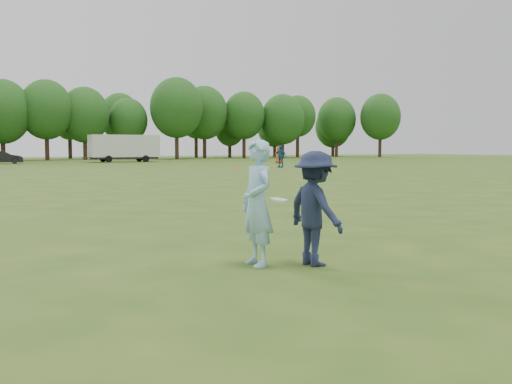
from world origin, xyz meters
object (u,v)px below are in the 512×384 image
player_far_b (281,156)px  thrower (257,203)px  car_f (3,157)px  player_far_c (279,155)px  field_cone (237,166)px  defender (315,208)px  cargo_trailer (124,147)px

player_far_b → thrower: bearing=-61.4°
car_f → thrower: bearing=-175.8°
player_far_c → car_f: bearing=22.1°
thrower → player_far_c: 55.49m
player_far_c → field_cone: player_far_c is taller
defender → player_far_b: size_ratio=0.92×
player_far_b → cargo_trailer: size_ratio=0.22×
car_f → defender: bearing=-175.0°
defender → player_far_c: size_ratio=0.95×
player_far_b → car_f: size_ratio=0.48×
player_far_c → car_f: size_ratio=0.46×
field_cone → cargo_trailer: size_ratio=0.03×
field_cone → thrower: bearing=-116.3°
thrower → player_far_b: thrower is taller
thrower → cargo_trailer: 63.35m
car_f → cargo_trailer: (13.43, 1.05, 1.10)m
cargo_trailer → player_far_b: bearing=-73.9°
player_far_b → defender: bearing=-60.1°
thrower → field_cone: (19.41, 39.25, -0.84)m
car_f → field_cone: (17.25, -21.10, -0.53)m
field_cone → cargo_trailer: bearing=99.8°
player_far_b → field_cone: 3.92m
defender → field_cone: (18.59, 39.67, -0.76)m
defender → car_f: size_ratio=0.44×
thrower → defender: (0.82, -0.42, -0.09)m
defender → car_f: bearing=-5.3°
player_far_c → car_f: (-26.44, 12.79, -0.27)m
thrower → player_far_b: 43.44m
thrower → car_f: 60.39m
thrower → defender: 0.92m
player_far_b → car_f: bearing=-168.7°
car_f → player_far_b: bearing=-132.4°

